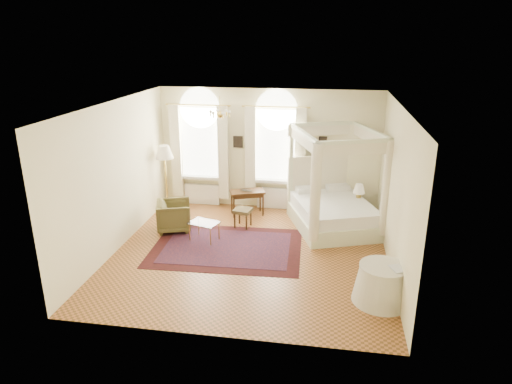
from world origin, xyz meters
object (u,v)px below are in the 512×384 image
canopy_bed (334,207)px  floor_lamp (164,156)px  nightstand (356,211)px  writing_desk (247,194)px  armchair (174,216)px  stool (243,212)px  coffee_table (204,224)px  side_table (382,284)px

canopy_bed → floor_lamp: bearing=174.4°
floor_lamp → nightstand: bearing=0.1°
writing_desk → armchair: bearing=-140.9°
writing_desk → floor_lamp: 2.44m
writing_desk → floor_lamp: bearing=-177.7°
stool → coffee_table: size_ratio=0.63×
writing_desk → stool: (0.04, -0.85, -0.17)m
canopy_bed → side_table: size_ratio=2.63×
writing_desk → armchair: size_ratio=1.23×
stool → armchair: size_ratio=0.60×
floor_lamp → side_table: floor_lamp is taller
floor_lamp → side_table: 6.66m
stool → floor_lamp: (-2.26, 0.76, 1.18)m
canopy_bed → nightstand: canopy_bed is taller
floor_lamp → armchair: bearing=-63.2°
canopy_bed → side_table: (0.89, -3.26, -0.21)m
stool → side_table: (3.14, -2.95, -0.05)m
writing_desk → coffee_table: bearing=-111.8°
coffee_table → armchair: bearing=152.3°
canopy_bed → writing_desk: canopy_bed is taller
nightstand → coffee_table: nightstand is taller
canopy_bed → side_table: bearing=-74.8°
writing_desk → stool: 0.86m
writing_desk → side_table: 4.95m
coffee_table → side_table: bearing=-27.4°
writing_desk → coffee_table: size_ratio=1.30×
stool → armchair: (-1.65, -0.46, -0.03)m
armchair → coffee_table: 1.01m
writing_desk → armchair: armchair is taller
coffee_table → writing_desk: bearing=68.2°
canopy_bed → stool: bearing=-172.1°
writing_desk → coffee_table: (-0.71, -1.78, -0.17)m
nightstand → writing_desk: (-2.87, 0.08, 0.28)m
coffee_table → nightstand: bearing=25.3°
armchair → side_table: bearing=-135.8°
nightstand → side_table: (0.30, -3.71, 0.05)m
armchair → floor_lamp: size_ratio=0.44×
canopy_bed → stool: canopy_bed is taller
nightstand → armchair: size_ratio=0.73×
writing_desk → side_table: side_table is taller
nightstand → stool: 2.94m
stool → side_table: 4.31m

